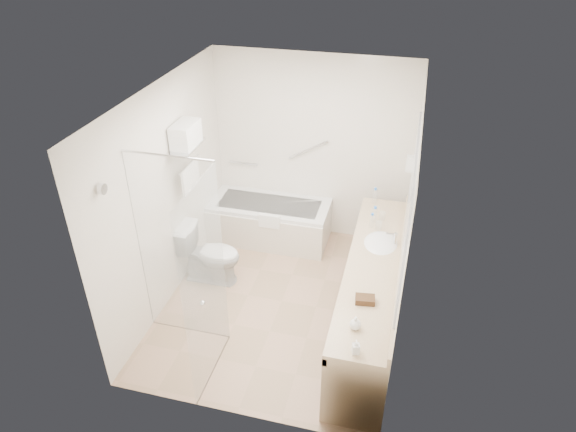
% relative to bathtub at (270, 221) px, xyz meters
% --- Properties ---
extents(floor, '(3.20, 3.20, 0.00)m').
position_rel_bathtub_xyz_m(floor, '(0.50, -1.24, -0.28)').
color(floor, tan).
rests_on(floor, ground).
extents(ceiling, '(2.60, 3.20, 0.10)m').
position_rel_bathtub_xyz_m(ceiling, '(0.50, -1.24, 2.22)').
color(ceiling, silver).
rests_on(ceiling, wall_back).
extents(wall_back, '(2.60, 0.10, 2.50)m').
position_rel_bathtub_xyz_m(wall_back, '(0.50, 0.36, 0.97)').
color(wall_back, silver).
rests_on(wall_back, ground).
extents(wall_front, '(2.60, 0.10, 2.50)m').
position_rel_bathtub_xyz_m(wall_front, '(0.50, -2.84, 0.97)').
color(wall_front, silver).
rests_on(wall_front, ground).
extents(wall_left, '(0.10, 3.20, 2.50)m').
position_rel_bathtub_xyz_m(wall_left, '(-0.80, -1.24, 0.97)').
color(wall_left, silver).
rests_on(wall_left, ground).
extents(wall_right, '(0.10, 3.20, 2.50)m').
position_rel_bathtub_xyz_m(wall_right, '(1.80, -1.24, 0.97)').
color(wall_right, silver).
rests_on(wall_right, ground).
extents(bathtub, '(1.60, 0.73, 0.59)m').
position_rel_bathtub_xyz_m(bathtub, '(0.00, 0.00, 0.00)').
color(bathtub, silver).
rests_on(bathtub, floor).
extents(grab_bar_short, '(0.40, 0.03, 0.03)m').
position_rel_bathtub_xyz_m(grab_bar_short, '(-0.45, 0.32, 0.67)').
color(grab_bar_short, silver).
rests_on(grab_bar_short, wall_back).
extents(grab_bar_long, '(0.53, 0.03, 0.33)m').
position_rel_bathtub_xyz_m(grab_bar_long, '(0.45, 0.32, 0.97)').
color(grab_bar_long, silver).
rests_on(grab_bar_long, wall_back).
extents(shower_enclosure, '(0.96, 0.91, 2.11)m').
position_rel_bathtub_xyz_m(shower_enclosure, '(-0.13, -2.16, 0.79)').
color(shower_enclosure, silver).
rests_on(shower_enclosure, floor).
extents(towel_shelf, '(0.24, 0.55, 0.81)m').
position_rel_bathtub_xyz_m(towel_shelf, '(-0.67, -0.89, 1.48)').
color(towel_shelf, silver).
rests_on(towel_shelf, wall_left).
extents(vanity_counter, '(0.55, 2.70, 0.95)m').
position_rel_bathtub_xyz_m(vanity_counter, '(1.52, -1.39, 0.36)').
color(vanity_counter, tan).
rests_on(vanity_counter, floor).
extents(sink, '(0.40, 0.52, 0.14)m').
position_rel_bathtub_xyz_m(sink, '(1.55, -0.99, 0.54)').
color(sink, silver).
rests_on(sink, vanity_counter).
extents(faucet, '(0.03, 0.03, 0.14)m').
position_rel_bathtub_xyz_m(faucet, '(1.70, -0.99, 0.65)').
color(faucet, silver).
rests_on(faucet, vanity_counter).
extents(mirror, '(0.02, 2.00, 1.20)m').
position_rel_bathtub_xyz_m(mirror, '(1.79, -1.39, 1.27)').
color(mirror, '#A8ADB4').
rests_on(mirror, wall_right).
extents(hairdryer_unit, '(0.08, 0.10, 0.18)m').
position_rel_bathtub_xyz_m(hairdryer_unit, '(1.75, -0.19, 1.17)').
color(hairdryer_unit, silver).
rests_on(hairdryer_unit, wall_right).
extents(toilet, '(0.75, 0.43, 0.73)m').
position_rel_bathtub_xyz_m(toilet, '(-0.45, -1.04, 0.09)').
color(toilet, silver).
rests_on(toilet, floor).
extents(amenity_basket, '(0.19, 0.14, 0.06)m').
position_rel_bathtub_xyz_m(amenity_basket, '(1.51, -2.00, 0.60)').
color(amenity_basket, '#432D18').
rests_on(amenity_basket, vanity_counter).
extents(soap_bottle_a, '(0.10, 0.15, 0.06)m').
position_rel_bathtub_xyz_m(soap_bottle_a, '(1.51, -2.64, 0.61)').
color(soap_bottle_a, silver).
rests_on(soap_bottle_a, vanity_counter).
extents(soap_bottle_b, '(0.12, 0.14, 0.10)m').
position_rel_bathtub_xyz_m(soap_bottle_b, '(1.46, -2.36, 0.63)').
color(soap_bottle_b, silver).
rests_on(soap_bottle_b, vanity_counter).
extents(water_bottle_left, '(0.06, 0.06, 0.18)m').
position_rel_bathtub_xyz_m(water_bottle_left, '(1.42, -0.70, 0.66)').
color(water_bottle_left, silver).
rests_on(water_bottle_left, vanity_counter).
extents(water_bottle_mid, '(0.06, 0.06, 0.20)m').
position_rel_bathtub_xyz_m(water_bottle_mid, '(1.44, -0.58, 0.67)').
color(water_bottle_mid, silver).
rests_on(water_bottle_mid, vanity_counter).
extents(water_bottle_right, '(0.06, 0.06, 0.21)m').
position_rel_bathtub_xyz_m(water_bottle_right, '(1.39, -0.14, 0.67)').
color(water_bottle_right, silver).
rests_on(water_bottle_right, vanity_counter).
extents(drinking_glass_near, '(0.09, 0.09, 0.10)m').
position_rel_bathtub_xyz_m(drinking_glass_near, '(1.50, -0.73, 0.62)').
color(drinking_glass_near, silver).
rests_on(drinking_glass_near, vanity_counter).
extents(drinking_glass_far, '(0.09, 0.09, 0.09)m').
position_rel_bathtub_xyz_m(drinking_glass_far, '(1.52, -0.50, 0.62)').
color(drinking_glass_far, silver).
rests_on(drinking_glass_far, vanity_counter).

